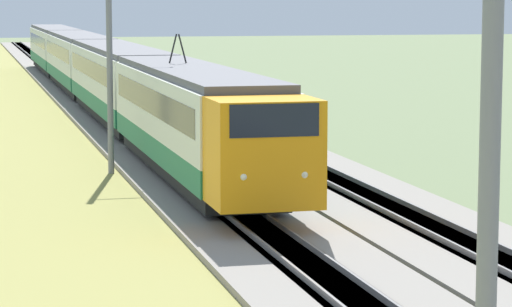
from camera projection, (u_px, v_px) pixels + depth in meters
name	position (u px, v px, depth m)	size (l,w,h in m)	color
ballast_main	(134.00, 135.00, 56.66)	(240.00, 4.40, 0.30)	gray
ballast_adjacent	(229.00, 132.00, 57.74)	(240.00, 4.40, 0.30)	gray
track_main	(134.00, 135.00, 56.66)	(240.00, 1.57, 0.45)	#4C4238
track_adjacent	(229.00, 132.00, 57.73)	(240.00, 1.57, 0.45)	#4C4238
grass_verge	(8.00, 140.00, 55.32)	(240.00, 12.32, 0.12)	#99934C
passenger_train	(96.00, 67.00, 71.82)	(83.97, 2.98, 5.21)	orange
catenary_mast_near	(494.00, 217.00, 12.52)	(0.22, 2.56, 8.22)	slate
catenary_mast_mid	(111.00, 62.00, 43.93)	(0.22, 2.56, 8.13)	slate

